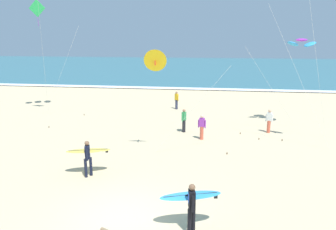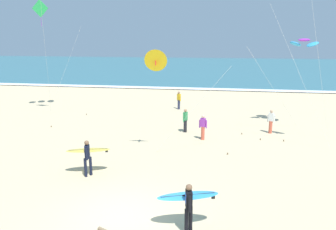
% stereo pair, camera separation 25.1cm
% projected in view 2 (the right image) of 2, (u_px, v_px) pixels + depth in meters
% --- Properties ---
extents(ground_plane, '(160.00, 160.00, 0.00)m').
position_uv_depth(ground_plane, '(123.00, 217.00, 11.51)').
color(ground_plane, '#D1BA8E').
extents(ocean_water, '(160.00, 60.00, 0.08)m').
position_uv_depth(ocean_water, '(205.00, 67.00, 68.02)').
color(ocean_water, '#336B7A').
rests_on(ocean_water, ground).
extents(shoreline_foam, '(160.00, 1.63, 0.01)m').
position_uv_depth(shoreline_foam, '(193.00, 89.00, 39.52)').
color(shoreline_foam, white).
rests_on(shoreline_foam, ocean_water).
extents(surfer_lead, '(2.10, 1.18, 1.71)m').
position_uv_depth(surfer_lead, '(88.00, 153.00, 14.84)').
color(surfer_lead, black).
rests_on(surfer_lead, ground).
extents(surfer_trailing, '(2.13, 1.13, 1.71)m').
position_uv_depth(surfer_trailing, '(188.00, 200.00, 10.54)').
color(surfer_trailing, black).
rests_on(surfer_trailing, ground).
extents(kite_diamond_emerald_near, '(3.92, 0.16, 9.06)m').
position_uv_depth(kite_diamond_emerald_near, '(41.00, 12.00, 24.99)').
color(kite_diamond_emerald_near, green).
rests_on(kite_diamond_emerald_near, ground).
extents(kite_arc_violet_mid, '(4.99, 3.90, 6.15)m').
position_uv_depth(kite_arc_violet_mid, '(304.00, 43.00, 21.87)').
color(kite_arc_violet_mid, '#2D99DB').
rests_on(kite_arc_violet_mid, ground).
extents(kite_delta_golden_high, '(4.54, 0.57, 5.66)m').
position_uv_depth(kite_delta_golden_high, '(156.00, 60.00, 16.75)').
color(kite_delta_golden_high, yellow).
rests_on(kite_delta_golden_high, ground).
extents(bystander_yellow_top, '(0.38, 0.37, 1.59)m').
position_uv_depth(bystander_yellow_top, '(179.00, 100.00, 28.45)').
color(bystander_yellow_top, '#2D334C').
rests_on(bystander_yellow_top, ground).
extents(bystander_purple_top, '(0.49, 0.24, 1.59)m').
position_uv_depth(bystander_purple_top, '(203.00, 127.00, 19.97)').
color(bystander_purple_top, '#D8593F').
rests_on(bystander_purple_top, ground).
extents(bystander_white_top, '(0.46, 0.30, 1.59)m').
position_uv_depth(bystander_white_top, '(271.00, 121.00, 21.32)').
color(bystander_white_top, '#D8593F').
rests_on(bystander_white_top, ground).
extents(bystander_green_top, '(0.30, 0.46, 1.59)m').
position_uv_depth(bystander_green_top, '(185.00, 120.00, 21.56)').
color(bystander_green_top, black).
rests_on(bystander_green_top, ground).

